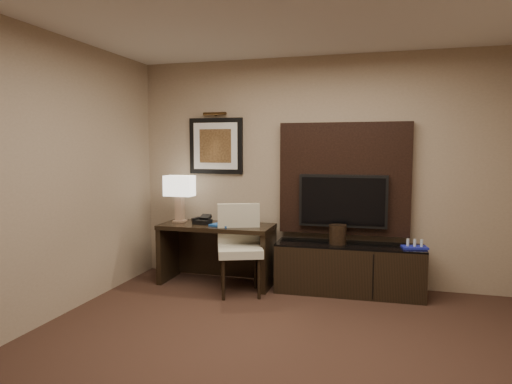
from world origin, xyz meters
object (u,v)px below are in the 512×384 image
(table_lamp, at_px, (180,200))
(ice_bucket, at_px, (338,234))
(desk_phone, at_px, (202,220))
(minibar_tray, at_px, (415,244))
(credenza, at_px, (349,269))
(tv, at_px, (343,201))
(desk_chair, at_px, (240,250))
(desk, at_px, (217,254))

(table_lamp, distance_m, ice_bucket, 1.96)
(ice_bucket, bearing_deg, desk_phone, -178.85)
(desk_phone, relative_size, minibar_tray, 0.71)
(credenza, height_order, tv, tv)
(credenza, height_order, desk_chair, desk_chair)
(tv, xyz_separation_m, desk_chair, (-1.07, -0.55, -0.52))
(credenza, height_order, desk_phone, desk_phone)
(desk, height_order, ice_bucket, ice_bucket)
(credenza, xyz_separation_m, desk_chair, (-1.16, -0.36, 0.22))
(desk_phone, bearing_deg, credenza, 7.66)
(table_lamp, height_order, minibar_tray, table_lamp)
(table_lamp, height_order, ice_bucket, table_lamp)
(desk_chair, relative_size, desk_phone, 5.32)
(desk_chair, height_order, ice_bucket, desk_chair)
(desk_chair, bearing_deg, ice_bucket, -3.36)
(desk, relative_size, credenza, 0.83)
(credenza, bearing_deg, minibar_tray, -2.99)
(desk_phone, bearing_deg, minibar_tray, 6.84)
(desk, bearing_deg, ice_bucket, 1.50)
(credenza, bearing_deg, desk, -179.83)
(desk_phone, xyz_separation_m, ice_bucket, (1.61, 0.03, -0.10))
(ice_bucket, bearing_deg, minibar_tray, -0.00)
(desk, xyz_separation_m, ice_bucket, (1.43, 0.03, 0.31))
(minibar_tray, bearing_deg, desk_phone, -179.24)
(desk, relative_size, table_lamp, 2.52)
(tv, distance_m, ice_bucket, 0.41)
(tv, relative_size, ice_bucket, 4.65)
(desk_chair, height_order, minibar_tray, desk_chair)
(table_lamp, relative_size, desk_phone, 2.82)
(desk_chair, bearing_deg, credenza, -4.53)
(desk, relative_size, desk_chair, 1.34)
(desk_chair, xyz_separation_m, desk_phone, (-0.57, 0.31, 0.26))
(desk, xyz_separation_m, credenza, (1.55, 0.05, -0.08))
(desk_phone, xyz_separation_m, minibar_tray, (2.42, 0.03, -0.16))
(table_lamp, bearing_deg, tv, 4.81)
(desk_phone, bearing_deg, ice_bucket, 7.22)
(minibar_tray, bearing_deg, desk, -179.12)
(desk, xyz_separation_m, desk_chair, (0.39, -0.31, 0.14))
(desk, relative_size, desk_phone, 7.11)
(desk_chair, xyz_separation_m, minibar_tray, (1.85, 0.34, 0.10))
(ice_bucket, xyz_separation_m, minibar_tray, (0.81, -0.00, -0.06))
(desk_chair, distance_m, ice_bucket, 1.10)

